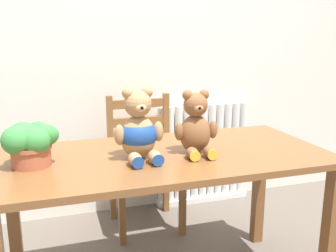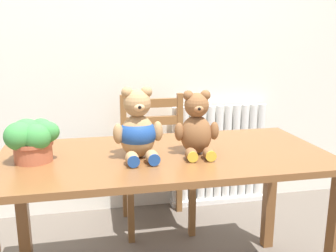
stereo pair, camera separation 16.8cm
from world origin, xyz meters
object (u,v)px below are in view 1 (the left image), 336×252
Objects in this scene: wooden_chair_behind at (144,160)px; potted_plant at (29,143)px; teddy_bear_right at (196,127)px; teddy_bear_left at (139,131)px.

wooden_chair_behind is 3.94× the size of potted_plant.
teddy_bear_right is at bearing -3.49° from potted_plant.
potted_plant is at bearing 48.06° from wooden_chair_behind.
teddy_bear_right is at bearing 176.83° from teddy_bear_left.
teddy_bear_left reaches higher than wooden_chair_behind.
teddy_bear_right reaches higher than wooden_chair_behind.
potted_plant is (-0.72, 0.04, -0.03)m from teddy_bear_right.
teddy_bear_left is 1.41× the size of potted_plant.
potted_plant is at bearing 1.14° from teddy_bear_right.
teddy_bear_right is (0.06, -0.79, 0.41)m from wooden_chair_behind.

